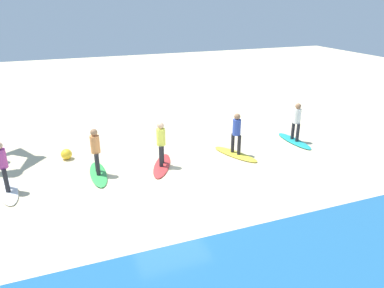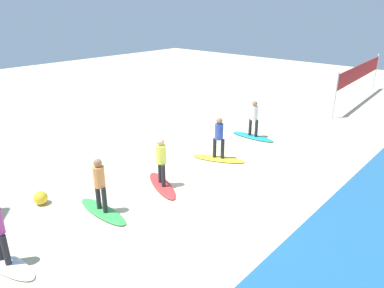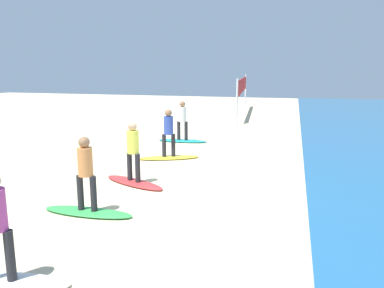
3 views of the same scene
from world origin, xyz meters
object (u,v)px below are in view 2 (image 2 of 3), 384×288
at_px(surfboard_yellow, 218,159).
at_px(surfer_red, 161,158).
at_px(surfer_yellow, 219,135).
at_px(surfboard_white, 5,263).
at_px(surfer_green, 100,181).
at_px(surfboard_green, 103,211).
at_px(volleyball_net, 360,73).
at_px(surfboard_teal, 253,137).
at_px(beach_ball, 41,198).
at_px(surfer_teal, 254,116).
at_px(surfboard_red, 162,185).

relative_size(surfboard_yellow, surfer_red, 1.28).
relative_size(surfer_yellow, surfboard_white, 0.78).
distance_m(surfer_yellow, surfer_green, 5.33).
bearing_deg(surfboard_yellow, surfboard_green, -115.24).
height_order(surfer_green, volleyball_net, volleyball_net).
height_order(surfboard_teal, surfer_red, surfer_red).
height_order(surfer_red, beach_ball, surfer_red).
bearing_deg(surfer_green, surfboard_yellow, 178.35).
distance_m(surfboard_teal, beach_ball, 9.49).
bearing_deg(surfboard_teal, surfer_green, -91.09).
bearing_deg(surfboard_yellow, beach_ball, -131.02).
bearing_deg(surfer_yellow, surfer_red, -0.53).
bearing_deg(beach_ball, surfer_yellow, 162.57).
height_order(surfboard_teal, surfer_teal, surfer_teal).
distance_m(surfboard_red, volleyball_net, 16.10).
distance_m(surfer_teal, surfboard_yellow, 3.24).
xyz_separation_m(surfboard_teal, beach_ball, (9.35, -1.60, 0.16)).
bearing_deg(surfboard_white, surfboard_red, 80.74).
distance_m(surfboard_teal, surfboard_yellow, 3.08).
bearing_deg(surfboard_green, surfer_red, 87.63).
distance_m(surfboard_white, volleyball_net, 21.24).
bearing_deg(surfboard_white, surfer_yellow, 80.29).
height_order(surfboard_red, surfer_red, surfer_red).
bearing_deg(surfer_red, surfer_yellow, 179.47).
relative_size(surfer_red, surfboard_white, 0.78).
relative_size(surfer_green, beach_ball, 3.93).
distance_m(surfboard_teal, surfer_green, 8.44).
distance_m(surfboard_red, surfboard_green, 2.30).
xyz_separation_m(surfboard_green, beach_ball, (0.97, -1.82, 0.16)).
height_order(surfboard_teal, surfboard_green, same).
distance_m(surfboard_teal, surfboard_green, 8.39).
xyz_separation_m(surfer_yellow, volleyball_net, (-12.95, 0.84, 0.75)).
bearing_deg(surfer_teal, volleyball_net, 172.97).
bearing_deg(surfer_green, surfer_yellow, 178.35).
distance_m(surfboard_green, volleyball_net, 18.39).
height_order(surfboard_teal, surfer_yellow, surfer_yellow).
relative_size(surfboard_teal, surfer_yellow, 1.28).
xyz_separation_m(surfboard_yellow, surfboard_green, (5.33, -0.15, 0.00)).
bearing_deg(surfer_yellow, surfboard_white, 0.23).
bearing_deg(surfer_teal, surfboard_green, 1.53).
relative_size(surfboard_teal, volleyball_net, 0.23).
height_order(surfboard_yellow, beach_ball, beach_ball).
distance_m(surfer_teal, beach_ball, 9.52).
height_order(surfboard_teal, surfboard_red, same).
relative_size(surfboard_green, surfer_green, 1.28).
xyz_separation_m(surfboard_red, beach_ball, (3.26, -1.95, 0.16)).
bearing_deg(surfer_red, surfer_teal, -176.72).
relative_size(surfboard_green, surfboard_white, 1.00).
xyz_separation_m(surfboard_yellow, surfboard_red, (3.03, -0.03, 0.00)).
bearing_deg(surfer_green, volleyball_net, 176.88).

